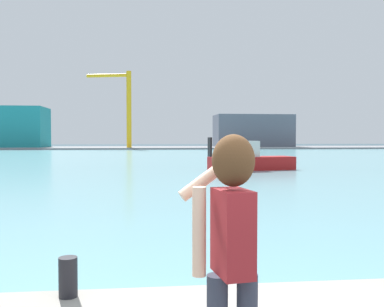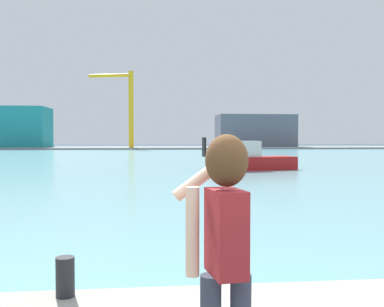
# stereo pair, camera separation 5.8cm
# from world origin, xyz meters

# --- Properties ---
(ground_plane) EXTENTS (220.00, 220.00, 0.00)m
(ground_plane) POSITION_xyz_m (0.00, 50.00, 0.00)
(ground_plane) COLOR #334751
(harbor_water) EXTENTS (140.00, 100.00, 0.02)m
(harbor_water) POSITION_xyz_m (0.00, 52.00, 0.01)
(harbor_water) COLOR #6BA8B2
(harbor_water) RESTS_ON ground_plane
(far_shore_dock) EXTENTS (140.00, 20.00, 0.36)m
(far_shore_dock) POSITION_xyz_m (0.00, 92.00, 0.18)
(far_shore_dock) COLOR gray
(far_shore_dock) RESTS_ON ground_plane
(person_photographer) EXTENTS (0.53, 0.55, 1.74)m
(person_photographer) POSITION_xyz_m (-0.51, -0.14, 1.64)
(person_photographer) COLOR #2D3342
(person_photographer) RESTS_ON quay_promenade
(harbor_bollard) EXTENTS (0.20, 0.20, 0.43)m
(harbor_bollard) POSITION_xyz_m (-1.91, 1.80, 0.79)
(harbor_bollard) COLOR black
(harbor_bollard) RESTS_ON quay_promenade
(boat_moored) EXTENTS (6.36, 3.01, 2.07)m
(boat_moored) POSITION_xyz_m (6.24, 26.85, 0.74)
(boat_moored) COLOR #B21919
(boat_moored) RESTS_ON harbor_water
(warehouse_left) EXTENTS (13.98, 10.06, 8.63)m
(warehouse_left) POSITION_xyz_m (-29.85, 92.78, 4.67)
(warehouse_left) COLOR teal
(warehouse_left) RESTS_ON far_shore_dock
(warehouse_right) EXTENTS (17.36, 8.53, 7.24)m
(warehouse_right) POSITION_xyz_m (23.22, 92.83, 3.98)
(warehouse_right) COLOR slate
(warehouse_right) RESTS_ON far_shore_dock
(port_crane) EXTENTS (9.21, 2.98, 15.57)m
(port_crane) POSITION_xyz_m (-5.55, 85.25, 9.67)
(port_crane) COLOR yellow
(port_crane) RESTS_ON far_shore_dock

